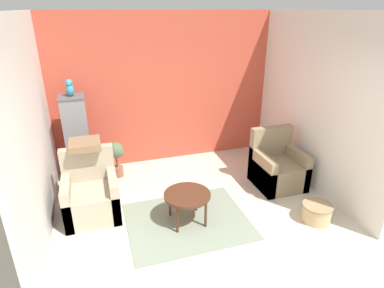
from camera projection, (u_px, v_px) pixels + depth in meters
ground_plane at (236, 277)px, 3.66m from camera, size 20.00×20.00×0.00m
wall_back_accent at (165, 90)px, 6.03m from camera, size 4.26×0.06×2.80m
wall_left at (31, 133)px, 3.98m from camera, size 0.06×3.30×2.80m
wall_right at (316, 104)px, 5.14m from camera, size 0.06×3.30×2.80m
area_rug at (187, 221)px, 4.61m from camera, size 1.71×1.39×0.01m
coffee_table at (187, 197)px, 4.45m from camera, size 0.65×0.65×0.46m
armchair_left at (91, 196)px, 4.66m from camera, size 0.76×0.76×0.97m
armchair_right at (277, 168)px, 5.46m from camera, size 0.76×0.76×0.97m
birdcage at (78, 143)px, 5.41m from camera, size 0.56×0.56×1.54m
parrot at (70, 88)px, 5.05m from camera, size 0.13×0.23×0.27m
potted_plant at (116, 155)px, 5.69m from camera, size 0.31×0.29×0.65m
wicker_basket at (317, 212)px, 4.58m from camera, size 0.42×0.42×0.26m
throw_pillow at (85, 144)px, 4.62m from camera, size 0.44×0.44×0.10m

